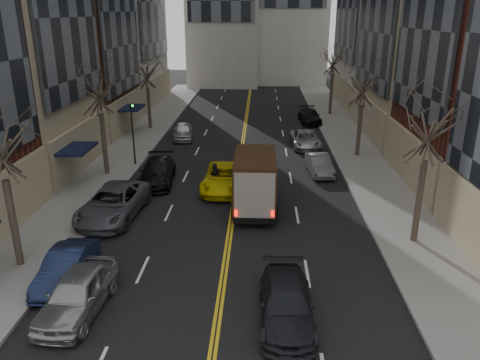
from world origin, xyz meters
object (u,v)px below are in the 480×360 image
object	(u,v)px
taxi	(224,178)
pedestrian	(216,177)
observer_sedan	(286,304)
ups_truck	(255,181)

from	to	relation	value
taxi	pedestrian	bearing A→B (deg)	-148.05
observer_sedan	taxi	size ratio (longest dim) A/B	0.88
ups_truck	pedestrian	bearing A→B (deg)	132.56
ups_truck	observer_sedan	distance (m)	10.18
observer_sedan	pedestrian	world-z (taller)	pedestrian
taxi	pedestrian	xyz separation A→B (m)	(-0.47, -0.26, 0.12)
ups_truck	taxi	bearing A→B (deg)	124.03
pedestrian	taxi	bearing A→B (deg)	-36.46
ups_truck	taxi	world-z (taller)	ups_truck
ups_truck	observer_sedan	xyz separation A→B (m)	(1.23, -10.06, -0.94)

